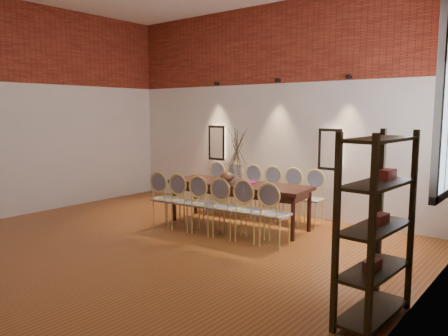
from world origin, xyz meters
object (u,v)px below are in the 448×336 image
Objects in this scene: chair_far_e at (288,196)px; dining_table at (238,204)px; shelving_rack at (376,228)px; chair_far_a at (212,188)px; chair_near_e at (250,211)px; chair_near_f at (275,214)px; chair_near_a at (167,199)px; vase at (237,174)px; chair_near_b at (185,202)px; chair_far_b at (229,190)px; book at (247,182)px; chair_near_c at (206,205)px; chair_far_f at (310,199)px; chair_far_d at (268,194)px; chair_far_c at (248,192)px; bowl at (227,177)px; chair_near_d at (227,208)px.

dining_table is at bearing 47.52° from chair_far_e.
chair_far_a is at bearing 151.90° from shelving_rack.
chair_near_f is (0.41, 0.04, 0.00)m from chair_near_e.
dining_table is at bearing 33.23° from chair_near_a.
chair_near_b is at bearing -125.93° from vase.
chair_far_b is 3.62× the size of book.
chair_near_b is 1.00× the size of chair_near_e.
chair_far_f is (1.12, 1.47, 0.00)m from chair_near_c.
chair_far_d reaches higher than book.
chair_near_e is 1.42m from chair_far_f.
chair_far_b is at bearing 132.48° from chair_near_e.
chair_far_a is (-0.95, 1.28, 0.00)m from chair_near_c.
chair_near_b is 1.85m from chair_far_e.
chair_far_c and chair_far_f have the same top height.
chair_near_a is 1.00× the size of chair_far_f.
chair_near_e is at bearing -51.15° from book.
chair_far_b is (-1.37, 1.24, 0.00)m from chair_near_e.
chair_far_c is at bearing 121.41° from chair_near_e.
shelving_rack is at bearing 132.25° from chair_far_d.
vase is (-1.00, -0.78, 0.43)m from chair_far_f.
bowl is (-0.89, 0.55, 0.37)m from chair_near_e.
chair_near_a is 1.42m from book.
chair_far_f is (0.97, 0.77, 0.09)m from dining_table.
bowl is (-0.06, 0.63, 0.37)m from chair_near_c.
vase is at bearing 147.43° from chair_near_f.
chair_near_d is (0.27, -0.66, 0.09)m from dining_table.
chair_near_c is 3.47m from shelving_rack.
bowl is at bearing 60.06° from chair_far_d.
vase is (0.24, -0.66, 0.43)m from chair_far_c.
chair_far_d is 3.13× the size of vase.
chair_near_c is at bearing 180.00° from chair_near_e.
shelving_rack is (2.92, -2.67, 0.43)m from chair_far_d.
chair_near_d is (0.83, 0.08, 0.00)m from chair_near_b.
bowl is (-0.18, -0.07, -0.06)m from vase.
chair_far_f is 3.13× the size of vase.
chair_near_b and chair_far_b have the same top height.
chair_far_a is at bearing 151.40° from vase.
shelving_rack is at bearing -24.14° from chair_near_b.
chair_near_a is 3.13× the size of vase.
chair_near_e reaches higher than bowl.
chair_far_b is at bearing 140.68° from chair_near_f.
shelving_rack is (3.33, -2.63, 0.43)m from chair_far_c.
chair_far_d is 3.62× the size of book.
chair_near_f is 0.52× the size of shelving_rack.
chair_far_e is (0.56, 0.74, 0.09)m from dining_table.
chair_near_a is at bearing 39.32° from chair_far_e.
chair_far_c is at bearing 145.16° from shelving_rack.
chair_near_c is at bearing 58.59° from chair_far_e.
chair_near_f is 1.36m from chair_far_f.
book is (0.14, 0.09, -0.14)m from vase.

